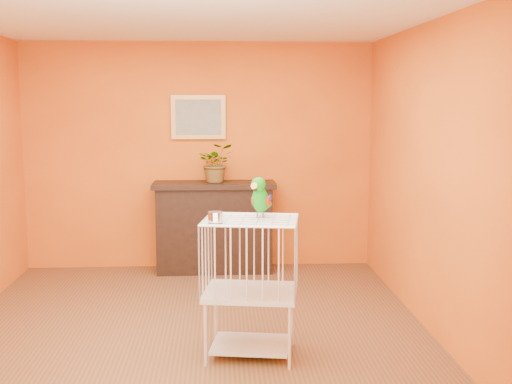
{
  "coord_description": "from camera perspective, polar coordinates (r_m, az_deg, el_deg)",
  "views": [
    {
      "loc": [
        0.23,
        -5.17,
        1.95
      ],
      "look_at": [
        0.51,
        -0.41,
        1.26
      ],
      "focal_mm": 45.0,
      "sensor_mm": 36.0,
      "label": 1
    }
  ],
  "objects": [
    {
      "name": "framed_picture",
      "position": [
        7.39,
        -5.15,
        6.65
      ],
      "size": [
        0.62,
        0.04,
        0.5
      ],
      "color": "#B58140",
      "rests_on": "room_shell"
    },
    {
      "name": "room_shell",
      "position": [
        5.19,
        -5.89,
        4.15
      ],
      "size": [
        4.5,
        4.5,
        4.5
      ],
      "color": "orange",
      "rests_on": "ground"
    },
    {
      "name": "parrot",
      "position": [
        4.82,
        0.37,
        -0.44
      ],
      "size": [
        0.2,
        0.27,
        0.32
      ],
      "rotation": [
        0.0,
        0.0,
        -0.49
      ],
      "color": "#59544C",
      "rests_on": "birdcage"
    },
    {
      "name": "feed_cup",
      "position": [
        4.65,
        -3.63,
        -2.22
      ],
      "size": [
        0.11,
        0.11,
        0.07
      ],
      "primitive_type": "cylinder",
      "color": "silver",
      "rests_on": "birdcage"
    },
    {
      "name": "console_cabinet",
      "position": [
        7.32,
        -3.72,
        -3.11
      ],
      "size": [
        1.38,
        0.5,
        1.02
      ],
      "color": "black",
      "rests_on": "ground"
    },
    {
      "name": "potted_plant",
      "position": [
        7.28,
        -3.54,
        2.26
      ],
      "size": [
        0.43,
        0.47,
        0.34
      ],
      "primitive_type": "imported",
      "rotation": [
        0.0,
        0.0,
        0.07
      ],
      "color": "#26722D",
      "rests_on": "console_cabinet"
    },
    {
      "name": "birdcage",
      "position": [
        4.91,
        -0.48,
        -8.31
      ],
      "size": [
        0.76,
        0.63,
        1.06
      ],
      "rotation": [
        0.0,
        0.0,
        -0.16
      ],
      "color": "beige",
      "rests_on": "ground"
    },
    {
      "name": "ground",
      "position": [
        5.53,
        -5.65,
        -12.46
      ],
      "size": [
        4.5,
        4.5,
        0.0
      ],
      "primitive_type": "plane",
      "color": "brown",
      "rests_on": "ground"
    }
  ]
}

